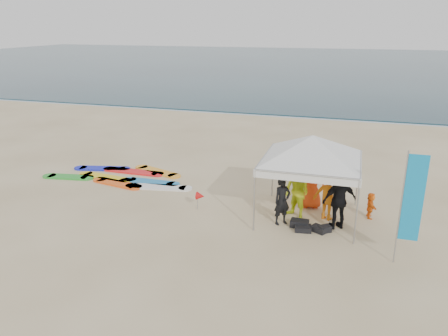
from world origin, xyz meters
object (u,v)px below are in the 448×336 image
at_px(person_black_b, 339,200).
at_px(canopy_tent, 313,136).
at_px(feather_flag, 412,200).
at_px(person_seated, 370,205).
at_px(person_black_a, 282,201).
at_px(person_orange_b, 312,181).
at_px(marker_pennant, 201,196).
at_px(person_yellow, 297,192).
at_px(surfboard_spread, 125,177).
at_px(person_orange_a, 329,195).

relative_size(person_black_b, canopy_tent, 0.44).
bearing_deg(feather_flag, person_seated, 106.42).
height_order(person_black_a, canopy_tent, canopy_tent).
distance_m(person_orange_b, marker_pennant, 3.84).
bearing_deg(person_orange_b, feather_flag, 122.73).
xyz_separation_m(person_black_a, person_orange_b, (0.74, 1.61, 0.18)).
relative_size(person_orange_b, canopy_tent, 0.46).
relative_size(canopy_tent, marker_pennant, 6.61).
xyz_separation_m(person_yellow, surfboard_spread, (-7.30, 1.86, -0.88)).
xyz_separation_m(feather_flag, surfboard_spread, (-10.44, 3.91, -1.80)).
bearing_deg(feather_flag, person_orange_a, 133.27).
distance_m(canopy_tent, feather_flag, 3.68).
distance_m(person_orange_a, surfboard_spread, 8.48).
bearing_deg(person_black_a, person_orange_b, 23.75).
distance_m(feather_flag, marker_pennant, 6.73).
bearing_deg(person_black_b, person_seated, -162.42).
height_order(person_black_b, marker_pennant, person_black_b).
bearing_deg(person_orange_b, marker_pennant, 11.14).
bearing_deg(person_seated, surfboard_spread, 75.46).
height_order(person_orange_b, marker_pennant, person_orange_b).
relative_size(person_black_b, surfboard_spread, 0.31).
xyz_separation_m(person_black_a, person_yellow, (0.38, 0.57, 0.14)).
bearing_deg(person_orange_a, person_black_a, 50.89).
height_order(person_orange_b, surfboard_spread, person_orange_b).
bearing_deg(person_yellow, person_orange_b, 105.82).
distance_m(person_black_b, marker_pennant, 4.58).
relative_size(person_orange_a, surfboard_spread, 0.28).
bearing_deg(marker_pennant, person_orange_a, 6.92).
distance_m(person_orange_a, person_black_b, 0.71).
distance_m(person_yellow, person_black_b, 1.40).
xyz_separation_m(person_black_b, feather_flag, (1.80, -1.68, 0.90)).
relative_size(person_black_b, person_seated, 2.14).
bearing_deg(person_black_a, feather_flag, -64.60).
height_order(person_black_b, canopy_tent, canopy_tent).
xyz_separation_m(feather_flag, marker_pennant, (-6.36, 1.77, -1.34)).
distance_m(person_black_a, person_black_b, 1.74).
relative_size(marker_pennant, surfboard_spread, 0.11).
distance_m(person_seated, feather_flag, 3.21).
xyz_separation_m(person_orange_a, canopy_tent, (-0.61, -0.05, 1.93)).
distance_m(person_orange_a, person_seated, 1.47).
height_order(person_seated, feather_flag, feather_flag).
xyz_separation_m(person_black_b, marker_pennant, (-4.56, 0.09, -0.44)).
relative_size(person_orange_a, person_seated, 1.92).
distance_m(person_seated, surfboard_spread, 9.70).
xyz_separation_m(person_black_b, canopy_tent, (-0.97, 0.55, 1.84)).
bearing_deg(feather_flag, person_yellow, 146.86).
distance_m(person_black_a, canopy_tent, 2.26).
distance_m(person_orange_b, surfboard_spread, 7.75).
bearing_deg(feather_flag, marker_pennant, 164.41).
relative_size(person_black_a, person_orange_a, 0.93).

